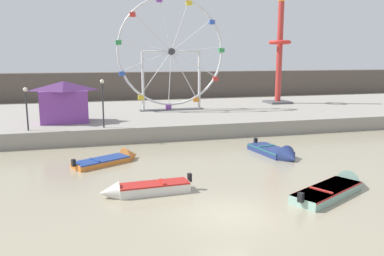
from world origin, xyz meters
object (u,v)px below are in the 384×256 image
ferris_wheel_white_frame (171,54)px  drop_tower_red_tower (279,55)px  motorboat_white_red_stripe (141,189)px  promenade_lamp_near (26,102)px  motorboat_orange_hull (114,159)px  carnival_booth_purple_stall (65,101)px  promenade_lamp_far (103,96)px  motorboat_seafoam (338,187)px  motorboat_navy_blue (278,153)px

ferris_wheel_white_frame → drop_tower_red_tower: drop_tower_red_tower is taller
motorboat_white_red_stripe → promenade_lamp_near: size_ratio=1.43×
motorboat_orange_hull → drop_tower_red_tower: bearing=11.9°
motorboat_orange_hull → motorboat_white_red_stripe: (0.93, -6.59, 0.08)m
carnival_booth_purple_stall → promenade_lamp_far: promenade_lamp_far is taller
motorboat_orange_hull → motorboat_seafoam: size_ratio=0.80×
motorboat_white_red_stripe → motorboat_orange_hull: bearing=-84.6°
motorboat_white_red_stripe → carnival_booth_purple_stall: size_ratio=1.11×
motorboat_white_red_stripe → promenade_lamp_near: (-6.92, 12.92, 3.18)m
promenade_lamp_near → motorboat_white_red_stripe: bearing=-61.8°
drop_tower_red_tower → promenade_lamp_near: drop_tower_red_tower is taller
promenade_lamp_far → motorboat_seafoam: bearing=-53.3°
motorboat_orange_hull → motorboat_navy_blue: bearing=-36.2°
motorboat_navy_blue → ferris_wheel_white_frame: bearing=-175.1°
motorboat_white_red_stripe → ferris_wheel_white_frame: 23.69m
motorboat_seafoam → drop_tower_red_tower: bearing=41.6°
motorboat_seafoam → drop_tower_red_tower: size_ratio=0.45×
motorboat_white_red_stripe → motorboat_seafoam: bearing=164.9°
motorboat_orange_hull → motorboat_navy_blue: (11.17, -1.51, 0.02)m
motorboat_navy_blue → carnival_booth_purple_stall: bearing=-136.1°
motorboat_white_red_stripe → promenade_lamp_far: (-1.25, 12.72, 3.49)m
motorboat_white_red_stripe → drop_tower_red_tower: bearing=-132.1°
drop_tower_red_tower → carnival_booth_purple_stall: drop_tower_red_tower is taller
motorboat_white_red_stripe → motorboat_navy_blue: bearing=-156.3°
promenade_lamp_near → drop_tower_red_tower: bearing=23.2°
carnival_booth_purple_stall → promenade_lamp_near: bearing=-127.3°
motorboat_navy_blue → promenade_lamp_near: promenade_lamp_near is taller
motorboat_seafoam → promenade_lamp_far: (-11.11, 14.90, 3.54)m
promenade_lamp_far → ferris_wheel_white_frame: bearing=50.3°
promenade_lamp_near → motorboat_navy_blue: bearing=-24.6°
drop_tower_red_tower → motorboat_seafoam: bearing=-111.1°
carnival_booth_purple_stall → promenade_lamp_near: carnival_booth_purple_stall is taller
motorboat_navy_blue → motorboat_seafoam: (-0.38, -7.26, 0.01)m
motorboat_orange_hull → drop_tower_red_tower: 28.56m
motorboat_orange_hull → drop_tower_red_tower: drop_tower_red_tower is taller
ferris_wheel_white_frame → promenade_lamp_far: bearing=-129.7°
drop_tower_red_tower → promenade_lamp_far: drop_tower_red_tower is taller
promenade_lamp_near → carnival_booth_purple_stall: bearing=52.9°
motorboat_navy_blue → promenade_lamp_far: 14.25m
motorboat_orange_hull → drop_tower_red_tower: (21.12, 17.96, 6.85)m
carnival_booth_purple_stall → motorboat_navy_blue: bearing=-38.0°
ferris_wheel_white_frame → promenade_lamp_near: bearing=-146.2°
motorboat_navy_blue → motorboat_white_red_stripe: bearing=-72.0°
promenade_lamp_far → drop_tower_red_tower: bearing=28.9°
motorboat_seafoam → motorboat_white_red_stripe: (-9.86, 2.18, 0.05)m
carnival_booth_purple_stall → motorboat_seafoam: bearing=-52.8°
promenade_lamp_near → ferris_wheel_white_frame: bearing=33.8°
motorboat_navy_blue → promenade_lamp_far: bearing=-132.0°
ferris_wheel_white_frame → promenade_lamp_far: (-7.53, -9.06, -3.41)m
motorboat_white_red_stripe → promenade_lamp_far: size_ratio=1.24×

